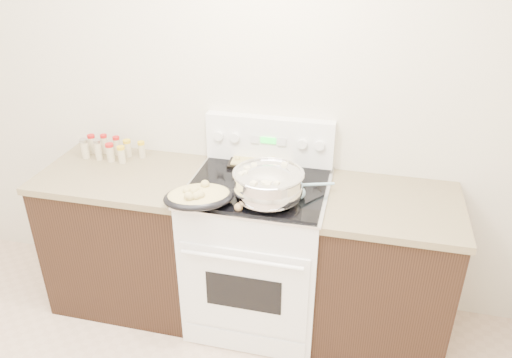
# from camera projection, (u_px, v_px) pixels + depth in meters

# --- Properties ---
(counter_left) EXTENTS (0.93, 0.67, 0.92)m
(counter_left) POSITION_uv_depth(u_px,v_px,m) (131.00, 236.00, 3.15)
(counter_left) COLOR black
(counter_left) RESTS_ON ground
(counter_right) EXTENTS (0.73, 0.67, 0.92)m
(counter_right) POSITION_uv_depth(u_px,v_px,m) (383.00, 272.00, 2.83)
(counter_right) COLOR black
(counter_right) RESTS_ON ground
(kitchen_range) EXTENTS (0.78, 0.73, 1.22)m
(kitchen_range) POSITION_uv_depth(u_px,v_px,m) (258.00, 251.00, 2.96)
(kitchen_range) COLOR white
(kitchen_range) RESTS_ON ground
(mixing_bowl) EXTENTS (0.37, 0.37, 0.22)m
(mixing_bowl) POSITION_uv_depth(u_px,v_px,m) (268.00, 186.00, 2.55)
(mixing_bowl) COLOR silver
(mixing_bowl) RESTS_ON kitchen_range
(roasting_pan) EXTENTS (0.44, 0.38, 0.11)m
(roasting_pan) POSITION_uv_depth(u_px,v_px,m) (199.00, 196.00, 2.53)
(roasting_pan) COLOR black
(roasting_pan) RESTS_ON kitchen_range
(baking_sheet) EXTENTS (0.40, 0.30, 0.06)m
(baking_sheet) POSITION_uv_depth(u_px,v_px,m) (262.00, 159.00, 2.99)
(baking_sheet) COLOR black
(baking_sheet) RESTS_ON kitchen_range
(wooden_spoon) EXTENTS (0.12, 0.23, 0.04)m
(wooden_spoon) POSITION_uv_depth(u_px,v_px,m) (243.00, 204.00, 2.53)
(wooden_spoon) COLOR #9D7748
(wooden_spoon) RESTS_ON kitchen_range
(blue_ladle) EXTENTS (0.21, 0.19, 0.09)m
(blue_ladle) POSITION_uv_depth(u_px,v_px,m) (301.00, 191.00, 2.61)
(blue_ladle) COLOR #9DD0EA
(blue_ladle) RESTS_ON kitchen_range
(spice_jars) EXTENTS (0.38, 0.15, 0.13)m
(spice_jars) POSITION_uv_depth(u_px,v_px,m) (109.00, 148.00, 3.08)
(spice_jars) COLOR #BFB28C
(spice_jars) RESTS_ON counter_left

